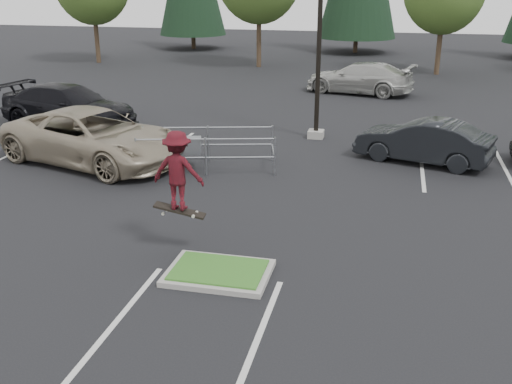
% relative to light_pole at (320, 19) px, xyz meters
% --- Properties ---
extents(ground, '(120.00, 120.00, 0.00)m').
position_rel_light_pole_xyz_m(ground, '(-0.50, -12.00, -4.56)').
color(ground, black).
rests_on(ground, ground).
extents(grass_median, '(2.20, 1.60, 0.16)m').
position_rel_light_pole_xyz_m(grass_median, '(-0.50, -12.00, -4.48)').
color(grass_median, gray).
rests_on(grass_median, ground).
extents(stall_lines, '(22.62, 17.60, 0.01)m').
position_rel_light_pole_xyz_m(stall_lines, '(-1.85, -5.98, -4.56)').
color(stall_lines, silver).
rests_on(stall_lines, ground).
extents(light_pole, '(0.70, 0.60, 10.12)m').
position_rel_light_pole_xyz_m(light_pole, '(0.00, 0.00, 0.00)').
color(light_pole, gray).
rests_on(light_pole, ground).
extents(cart_corral, '(4.71, 2.65, 1.27)m').
position_rel_light_pole_xyz_m(cart_corral, '(-3.49, -4.92, -3.76)').
color(cart_corral, gray).
rests_on(cart_corral, ground).
extents(skateboarder, '(1.20, 0.69, 2.02)m').
position_rel_light_pole_xyz_m(skateboarder, '(-1.70, -11.00, -2.60)').
color(skateboarder, black).
rests_on(skateboarder, ground).
extents(car_l_tan, '(7.22, 4.87, 1.84)m').
position_rel_light_pole_xyz_m(car_l_tan, '(-7.00, -5.00, -3.64)').
color(car_l_tan, gray).
rests_on(car_l_tan, ground).
extents(car_l_black, '(6.42, 3.53, 1.76)m').
position_rel_light_pole_xyz_m(car_l_black, '(-10.50, -0.50, -3.68)').
color(car_l_black, black).
rests_on(car_l_black, ground).
extents(car_r_charc, '(4.81, 2.90, 1.50)m').
position_rel_light_pole_xyz_m(car_r_charc, '(4.00, -2.45, -3.81)').
color(car_r_charc, black).
rests_on(car_r_charc, ground).
extents(car_far_silver, '(6.19, 3.67, 1.68)m').
position_rel_light_pole_xyz_m(car_far_silver, '(1.09, 10.00, -3.72)').
color(car_far_silver, '#B5B5AF').
rests_on(car_far_silver, ground).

